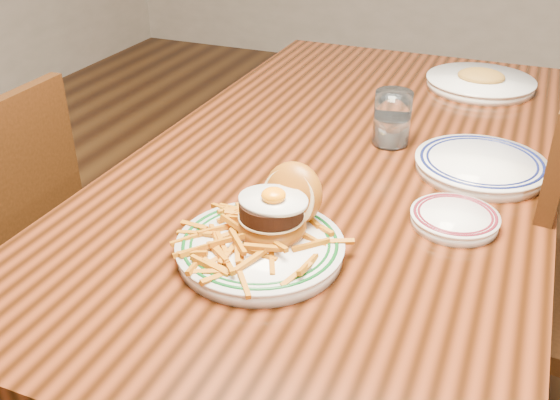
% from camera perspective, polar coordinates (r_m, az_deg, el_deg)
% --- Properties ---
extents(floor, '(6.00, 6.00, 0.00)m').
position_cam_1_polar(floor, '(1.80, 4.80, -17.79)').
color(floor, black).
rests_on(floor, ground).
extents(table, '(0.85, 1.60, 0.75)m').
position_cam_1_polar(table, '(1.39, 5.93, 1.00)').
color(table, black).
rests_on(table, floor).
extents(main_plate, '(0.27, 0.29, 0.13)m').
position_cam_1_polar(main_plate, '(1.00, -1.30, -3.00)').
color(main_plate, white).
rests_on(main_plate, table).
extents(side_plate, '(0.15, 0.15, 0.02)m').
position_cam_1_polar(side_plate, '(1.12, 15.68, -1.57)').
color(side_plate, white).
rests_on(side_plate, table).
extents(rear_plate, '(0.26, 0.26, 0.03)m').
position_cam_1_polar(rear_plate, '(1.32, 17.90, 3.11)').
color(rear_plate, white).
rests_on(rear_plate, table).
extents(water_glass, '(0.08, 0.08, 0.12)m').
position_cam_1_polar(water_glass, '(1.39, 10.19, 7.08)').
color(water_glass, white).
rests_on(water_glass, table).
extents(far_plate, '(0.29, 0.29, 0.05)m').
position_cam_1_polar(far_plate, '(1.81, 17.84, 10.25)').
color(far_plate, white).
rests_on(far_plate, table).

